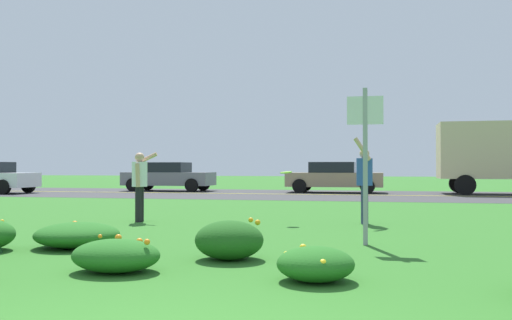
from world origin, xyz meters
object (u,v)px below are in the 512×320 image
object	(u,v)px
sign_post_near_path	(365,150)
car_gray_center_left	(168,176)
car_tan_center_right	(334,177)
person_catcher_blue_shirt	(364,179)
person_thrower_white_shirt	(140,180)
frisbee_lime	(286,172)

from	to	relation	value
sign_post_near_path	car_gray_center_left	distance (m)	20.61
car_gray_center_left	car_tan_center_right	distance (m)	8.39
person_catcher_blue_shirt	car_gray_center_left	distance (m)	17.80
person_thrower_white_shirt	car_tan_center_right	xyz separation A→B (m)	(2.97, 15.11, -0.18)
sign_post_near_path	frisbee_lime	world-z (taller)	sign_post_near_path
person_catcher_blue_shirt	car_gray_center_left	world-z (taller)	person_catcher_blue_shirt
frisbee_lime	car_tan_center_right	world-z (taller)	car_tan_center_right
person_thrower_white_shirt	sign_post_near_path	bearing A→B (deg)	-27.76
frisbee_lime	car_gray_center_left	distance (m)	17.21
frisbee_lime	sign_post_near_path	bearing A→B (deg)	-58.68
person_thrower_white_shirt	car_gray_center_left	distance (m)	16.05
person_thrower_white_shirt	car_tan_center_right	size ratio (longest dim) A/B	0.35
person_thrower_white_shirt	frisbee_lime	world-z (taller)	person_thrower_white_shirt
person_catcher_blue_shirt	car_tan_center_right	xyz separation A→B (m)	(-1.92, 14.51, -0.23)
person_thrower_white_shirt	car_gray_center_left	xyz separation A→B (m)	(-5.42, 15.11, -0.18)
sign_post_near_path	person_catcher_blue_shirt	world-z (taller)	sign_post_near_path
person_catcher_blue_shirt	frisbee_lime	xyz separation A→B (m)	(-1.64, -0.35, 0.13)
sign_post_near_path	person_catcher_blue_shirt	size ratio (longest dim) A/B	1.33
sign_post_near_path	person_catcher_blue_shirt	distance (m)	3.29
car_gray_center_left	car_tan_center_right	size ratio (longest dim) A/B	1.00
car_tan_center_right	car_gray_center_left	bearing A→B (deg)	180.00
person_thrower_white_shirt	car_gray_center_left	size ratio (longest dim) A/B	0.35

